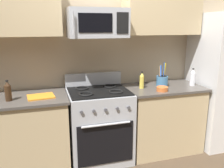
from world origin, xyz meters
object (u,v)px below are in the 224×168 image
object	(u,v)px
range_oven	(99,124)
refrigerator	(222,80)
bottle_oil	(142,81)
bottle_soy	(8,91)
cutting_board	(41,96)
utensil_crock	(162,81)
microwave	(97,23)
prep_bowl	(162,89)
bottle_vinegar	(193,78)

from	to	relation	value
range_oven	refrigerator	xyz separation A→B (m)	(1.84, -0.02, 0.46)
range_oven	bottle_oil	world-z (taller)	bottle_oil
refrigerator	bottle_oil	bearing A→B (deg)	178.99
bottle_oil	bottle_soy	xyz separation A→B (m)	(-1.60, -0.08, 0.00)
cutting_board	bottle_soy	world-z (taller)	bottle_soy
utensil_crock	cutting_board	xyz separation A→B (m)	(-1.56, -0.04, -0.07)
refrigerator	microwave	xyz separation A→B (m)	(-1.84, 0.05, 0.80)
microwave	bottle_oil	xyz separation A→B (m)	(0.58, -0.02, -0.72)
refrigerator	bottle_soy	size ratio (longest dim) A/B	8.10
microwave	refrigerator	bearing A→B (deg)	-1.43
utensil_crock	prep_bowl	size ratio (longest dim) A/B	2.26
utensil_crock	bottle_oil	distance (m)	0.29
utensil_crock	prep_bowl	world-z (taller)	utensil_crock
cutting_board	bottle_oil	world-z (taller)	bottle_oil
microwave	bottle_soy	xyz separation A→B (m)	(-1.02, -0.11, -0.72)
bottle_soy	prep_bowl	distance (m)	1.80
microwave	bottle_soy	distance (m)	1.26
microwave	utensil_crock	world-z (taller)	microwave
refrigerator	prep_bowl	bearing A→B (deg)	-170.53
bottle_vinegar	refrigerator	bearing A→B (deg)	4.11
microwave	bottle_oil	size ratio (longest dim) A/B	3.10
range_oven	utensil_crock	size ratio (longest dim) A/B	3.30
utensil_crock	cutting_board	world-z (taller)	utensil_crock
bottle_oil	prep_bowl	distance (m)	0.29
range_oven	bottle_oil	xyz separation A→B (m)	(0.58, 0.00, 0.54)
bottle_soy	bottle_vinegar	distance (m)	2.33
utensil_crock	prep_bowl	bearing A→B (deg)	-116.77
range_oven	bottle_vinegar	bearing A→B (deg)	-2.45
bottle_soy	prep_bowl	bearing A→B (deg)	-3.64
bottle_oil	utensil_crock	bearing A→B (deg)	0.08
range_oven	prep_bowl	bearing A→B (deg)	-14.10
refrigerator	bottle_oil	distance (m)	1.26
cutting_board	bottle_soy	size ratio (longest dim) A/B	1.27
bottle_oil	bottle_soy	size ratio (longest dim) A/B	0.96
microwave	prep_bowl	bearing A→B (deg)	-16.08
range_oven	bottle_oil	distance (m)	0.79
refrigerator	utensil_crock	bearing A→B (deg)	178.66
microwave	bottle_oil	bearing A→B (deg)	-2.34
bottle_oil	bottle_vinegar	size ratio (longest dim) A/B	0.93
range_oven	bottle_soy	world-z (taller)	bottle_soy
cutting_board	prep_bowl	xyz separation A→B (m)	(1.46, -0.16, 0.02)
bottle_soy	prep_bowl	xyz separation A→B (m)	(1.80, -0.11, -0.08)
utensil_crock	bottle_soy	bearing A→B (deg)	-177.42
range_oven	bottle_vinegar	xyz separation A→B (m)	(1.30, -0.06, 0.55)
microwave	cutting_board	bearing A→B (deg)	-174.43
bottle_soy	range_oven	bearing A→B (deg)	4.48
bottle_vinegar	prep_bowl	world-z (taller)	bottle_vinegar
range_oven	refrigerator	world-z (taller)	refrigerator
microwave	bottle_vinegar	bearing A→B (deg)	-3.70
bottle_soy	prep_bowl	size ratio (longest dim) A/B	1.58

